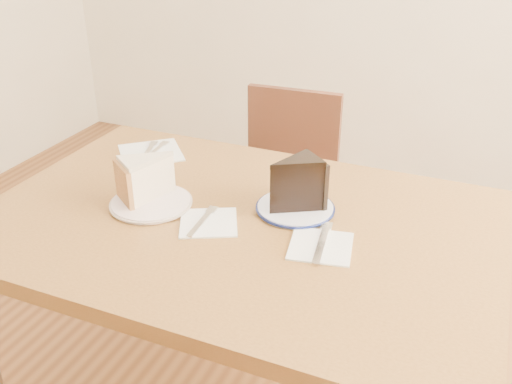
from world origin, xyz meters
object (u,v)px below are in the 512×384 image
object	(u,v)px
table	(237,253)
carrot_cake	(150,178)
chair_far	(281,196)
plate_navy	(295,208)
chocolate_cake	(293,187)
plate_cream	(151,203)

from	to	relation	value
table	carrot_cake	xyz separation A→B (m)	(-0.23, 0.00, 0.16)
chair_far	plate_navy	world-z (taller)	chair_far
table	chocolate_cake	distance (m)	0.21
chair_far	carrot_cake	world-z (taller)	carrot_cake
table	carrot_cake	world-z (taller)	carrot_cake
table	chair_far	distance (m)	0.70
plate_cream	carrot_cake	size ratio (longest dim) A/B	1.50
table	plate_navy	size ratio (longest dim) A/B	6.61
table	plate_cream	xyz separation A→B (m)	(-0.22, -0.02, 0.10)
table	carrot_cake	size ratio (longest dim) A/B	9.38
plate_navy	chocolate_cake	size ratio (longest dim) A/B	1.50
table	chocolate_cake	bearing A→B (deg)	34.16
chair_far	plate_navy	distance (m)	0.69
table	chocolate_cake	world-z (taller)	chocolate_cake
plate_cream	plate_navy	xyz separation A→B (m)	(0.33, 0.11, 0.00)
table	chair_far	world-z (taller)	chair_far
plate_navy	carrot_cake	bearing A→B (deg)	-165.56
table	plate_navy	xyz separation A→B (m)	(0.11, 0.09, 0.10)
chair_far	table	bearing A→B (deg)	98.45
table	chair_far	xyz separation A→B (m)	(-0.13, 0.66, -0.20)
carrot_cake	chocolate_cake	bearing A→B (deg)	48.30
table	chocolate_cake	xyz separation A→B (m)	(0.11, 0.08, 0.17)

